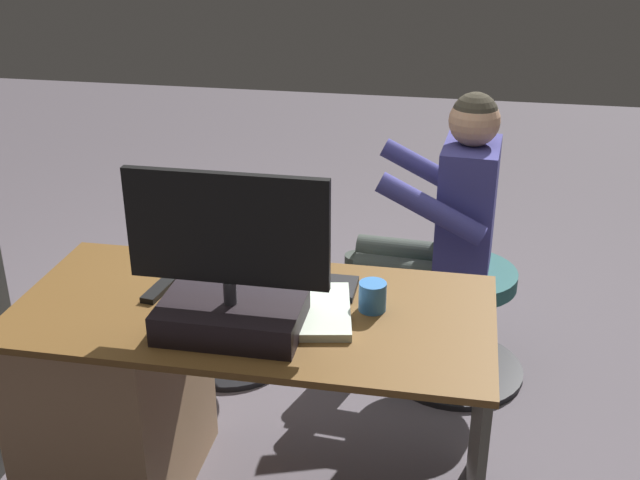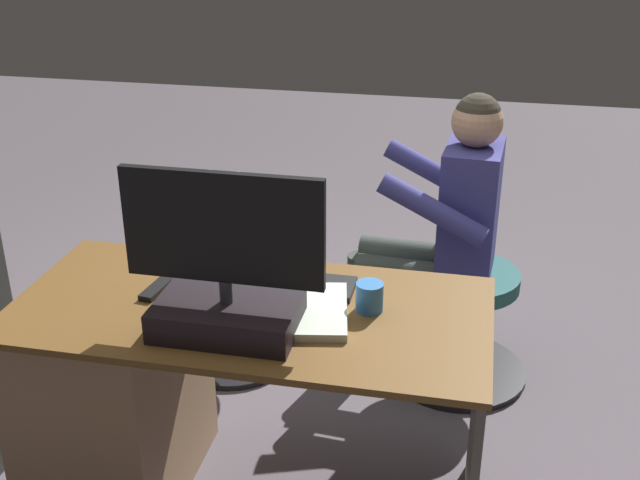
% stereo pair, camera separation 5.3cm
% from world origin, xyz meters
% --- Properties ---
extents(ground_plane, '(10.00, 10.00, 0.00)m').
position_xyz_m(ground_plane, '(0.00, 0.00, 0.00)').
color(ground_plane, '#5F565E').
extents(desk, '(1.38, 0.66, 0.72)m').
position_xyz_m(desk, '(0.37, 0.36, 0.38)').
color(desk, brown).
rests_on(desk, ground_plane).
extents(monitor, '(0.54, 0.25, 0.46)m').
position_xyz_m(monitor, '(0.02, 0.49, 0.85)').
color(monitor, black).
rests_on(monitor, desk).
extents(keyboard, '(0.42, 0.14, 0.02)m').
position_xyz_m(keyboard, '(-0.07, 0.22, 0.73)').
color(keyboard, black).
rests_on(keyboard, desk).
extents(computer_mouse, '(0.06, 0.10, 0.04)m').
position_xyz_m(computer_mouse, '(0.22, 0.22, 0.73)').
color(computer_mouse, '#2A2E30').
rests_on(computer_mouse, desk).
extents(cup, '(0.08, 0.08, 0.09)m').
position_xyz_m(cup, '(-0.34, 0.31, 0.76)').
color(cup, '#3372BF').
rests_on(cup, desk).
extents(tv_remote, '(0.06, 0.15, 0.02)m').
position_xyz_m(tv_remote, '(0.30, 0.32, 0.73)').
color(tv_remote, black).
rests_on(tv_remote, desk).
extents(notebook_binder, '(0.27, 0.34, 0.02)m').
position_xyz_m(notebook_binder, '(-0.17, 0.37, 0.73)').
color(notebook_binder, silver).
rests_on(notebook_binder, desk).
extents(office_chair_teddy, '(0.52, 0.52, 0.46)m').
position_xyz_m(office_chair_teddy, '(0.34, -0.44, 0.27)').
color(office_chair_teddy, black).
rests_on(office_chair_teddy, ground_plane).
extents(teddy_bear, '(0.25, 0.25, 0.37)m').
position_xyz_m(teddy_bear, '(0.34, -0.45, 0.63)').
color(teddy_bear, tan).
rests_on(teddy_bear, office_chair_teddy).
extents(visitor_chair, '(0.56, 0.56, 0.46)m').
position_xyz_m(visitor_chair, '(-0.59, -0.51, 0.26)').
color(visitor_chair, black).
rests_on(visitor_chair, ground_plane).
extents(person, '(0.58, 0.50, 1.16)m').
position_xyz_m(person, '(-0.50, -0.50, 0.68)').
color(person, '#403E8A').
rests_on(person, ground_plane).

